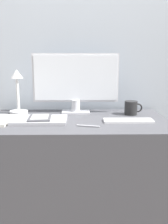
# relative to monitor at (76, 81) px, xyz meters

# --- Properties ---
(wall_back) EXTENTS (3.60, 0.05, 2.40)m
(wall_back) POSITION_rel_monitor_xyz_m (0.01, 0.17, 0.27)
(wall_back) COLOR #B2BCC6
(wall_back) RESTS_ON ground_plane
(desk) EXTENTS (1.15, 0.63, 0.71)m
(desk) POSITION_rel_monitor_xyz_m (0.01, -0.20, -0.58)
(desk) COLOR #4C4C51
(desk) RESTS_ON ground_plane
(monitor) EXTENTS (0.60, 0.11, 0.41)m
(monitor) POSITION_rel_monitor_xyz_m (0.00, 0.00, 0.00)
(monitor) COLOR silver
(monitor) RESTS_ON desk
(keyboard) EXTENTS (0.30, 0.10, 0.01)m
(keyboard) POSITION_rel_monitor_xyz_m (0.33, -0.26, -0.22)
(keyboard) COLOR silver
(keyboard) RESTS_ON desk
(laptop) EXTENTS (0.33, 0.22, 0.02)m
(laptop) POSITION_rel_monitor_xyz_m (-0.22, -0.25, -0.21)
(laptop) COLOR #A3A3A8
(laptop) RESTS_ON desk
(ereader) EXTENTS (0.14, 0.20, 0.01)m
(ereader) POSITION_rel_monitor_xyz_m (-0.22, -0.24, -0.20)
(ereader) COLOR #4C4C51
(ereader) RESTS_ON laptop
(desk_lamp) EXTENTS (0.12, 0.12, 0.31)m
(desk_lamp) POSITION_rel_monitor_xyz_m (-0.40, -0.02, -0.07)
(desk_lamp) COLOR white
(desk_lamp) RESTS_ON desk
(coffee_mug) EXTENTS (0.12, 0.09, 0.09)m
(coffee_mug) POSITION_rel_monitor_xyz_m (0.38, -0.07, -0.18)
(coffee_mug) COLOR black
(coffee_mug) RESTS_ON desk
(pen) EXTENTS (0.13, 0.04, 0.01)m
(pen) POSITION_rel_monitor_xyz_m (0.08, -0.37, -0.22)
(pen) COLOR silver
(pen) RESTS_ON desk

